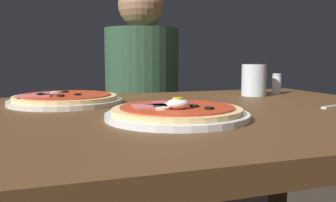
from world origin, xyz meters
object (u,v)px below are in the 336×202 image
Objects in this scene: pizza_across_left at (65,99)px; diner_person at (142,124)px; dining_table at (160,158)px; water_glass_near at (254,82)px; salt_shaker at (277,84)px; pizza_foreground at (177,113)px.

diner_person is at bearing 57.83° from pizza_across_left.
pizza_across_left is (-0.19, 0.21, 0.12)m from dining_table.
dining_table is at bearing 77.96° from diner_person.
water_glass_near is 0.12m from salt_shaker.
pizza_across_left is at bearing 122.03° from pizza_foreground.
pizza_across_left is at bearing -175.90° from salt_shaker.
water_glass_near is at bearing 40.75° from pizza_foreground.
pizza_across_left is (-0.20, 0.32, -0.00)m from pizza_foreground.
pizza_foreground is 0.61m from salt_shaker.
diner_person is (-0.33, 0.52, -0.21)m from salt_shaker.
water_glass_near reaches higher than salt_shaker.
dining_table is 1.10× the size of diner_person.
pizza_across_left reaches higher than dining_table.
salt_shaker is at bearing 122.06° from diner_person.
dining_table is 0.81m from diner_person.
diner_person is (0.17, 0.79, -0.07)m from dining_table.
pizza_foreground is 0.50m from water_glass_near.
pizza_foreground is 0.98× the size of pizza_across_left.
water_glass_near is (0.38, 0.23, 0.15)m from dining_table.
diner_person is at bearing 77.96° from dining_table.
pizza_across_left is 0.58m from water_glass_near.
salt_shaker is at bearing 28.03° from dining_table.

